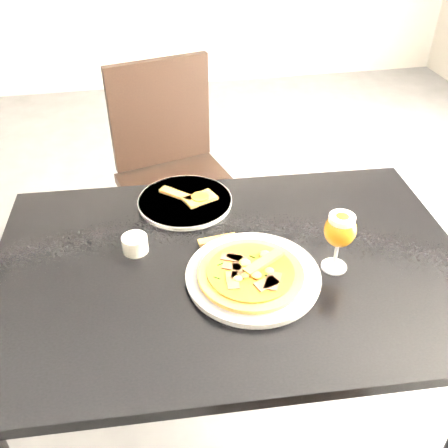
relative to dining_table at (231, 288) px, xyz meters
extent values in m
plane|color=#4F4F52|center=(0.01, 0.20, -0.66)|extent=(6.00, 6.00, 0.00)
cube|color=black|center=(0.00, 0.00, 0.08)|extent=(1.24, 0.87, 0.03)
cylinder|color=black|center=(-0.52, 0.37, -0.30)|extent=(0.05, 0.05, 0.72)
cylinder|color=black|center=(0.56, 0.31, -0.30)|extent=(0.05, 0.05, 0.72)
cube|color=black|center=(-0.04, 0.78, -0.19)|extent=(0.54, 0.54, 0.04)
cylinder|color=black|center=(-0.17, 0.57, -0.43)|extent=(0.04, 0.04, 0.45)
cylinder|color=black|center=(0.17, 0.66, -0.43)|extent=(0.04, 0.04, 0.45)
cylinder|color=black|center=(-0.26, 0.91, -0.43)|extent=(0.04, 0.04, 0.45)
cylinder|color=black|center=(0.08, 1.00, -0.43)|extent=(0.04, 0.04, 0.45)
cube|color=black|center=(-0.09, 0.98, 0.07)|extent=(0.41, 0.14, 0.44)
cylinder|color=silver|center=(0.04, -0.07, 0.10)|extent=(0.38, 0.38, 0.02)
cylinder|color=olive|center=(0.03, -0.08, 0.11)|extent=(0.25, 0.25, 0.01)
cylinder|color=#B7300F|center=(0.03, -0.08, 0.12)|extent=(0.21, 0.21, 0.01)
cube|color=#513A23|center=(0.06, -0.08, 0.13)|extent=(0.05, 0.03, 0.00)
cube|color=#513A23|center=(0.06, -0.04, 0.13)|extent=(0.05, 0.06, 0.00)
cube|color=#513A23|center=(0.02, -0.01, 0.13)|extent=(0.04, 0.06, 0.00)
cube|color=#513A23|center=(0.01, -0.06, 0.13)|extent=(0.06, 0.04, 0.00)
cube|color=#513A23|center=(-0.01, -0.10, 0.13)|extent=(0.06, 0.04, 0.00)
cube|color=#513A23|center=(0.02, -0.14, 0.13)|extent=(0.04, 0.06, 0.00)
cube|color=#513A23|center=(0.05, -0.10, 0.13)|extent=(0.05, 0.06, 0.00)
ellipsoid|color=gold|center=(0.05, -0.07, 0.13)|extent=(0.02, 0.02, 0.01)
ellipsoid|color=gold|center=(0.03, -0.01, 0.13)|extent=(0.02, 0.02, 0.01)
ellipsoid|color=gold|center=(0.02, -0.07, 0.13)|extent=(0.02, 0.02, 0.01)
ellipsoid|color=gold|center=(-0.02, -0.11, 0.13)|extent=(0.02, 0.02, 0.01)
ellipsoid|color=gold|center=(0.03, -0.09, 0.13)|extent=(0.02, 0.02, 0.01)
ellipsoid|color=gold|center=(0.09, -0.11, 0.13)|extent=(0.02, 0.02, 0.01)
cube|color=#15460C|center=(0.04, -0.06, 0.12)|extent=(0.01, 0.02, 0.00)
cube|color=#15460C|center=(0.02, -0.04, 0.12)|extent=(0.01, 0.02, 0.00)
cube|color=#15460C|center=(-0.02, -0.03, 0.12)|extent=(0.01, 0.01, 0.00)
cube|color=#15460C|center=(0.01, -0.07, 0.12)|extent=(0.02, 0.01, 0.00)
cube|color=#15460C|center=(-0.02, -0.09, 0.12)|extent=(0.02, 0.01, 0.00)
cube|color=#15460C|center=(0.02, -0.09, 0.12)|extent=(0.01, 0.01, 0.00)
cube|color=#15460C|center=(0.03, -0.12, 0.12)|extent=(0.00, 0.02, 0.00)
cube|color=#15460C|center=(0.06, -0.14, 0.12)|extent=(0.01, 0.02, 0.00)
cube|color=#15460C|center=(0.06, -0.09, 0.12)|extent=(0.02, 0.01, 0.00)
cube|color=#15460C|center=(0.09, -0.07, 0.12)|extent=(0.02, 0.00, 0.00)
cube|color=#15460C|center=(0.04, -0.07, 0.12)|extent=(0.02, 0.01, 0.00)
cube|color=olive|center=(0.06, -0.05, 0.13)|extent=(0.11, 0.08, 0.01)
cylinder|color=silver|center=(-0.08, 0.29, 0.10)|extent=(0.31, 0.31, 0.01)
cube|color=olive|center=(-0.10, 0.31, 0.11)|extent=(0.10, 0.10, 0.01)
cube|color=olive|center=(-0.04, 0.27, 0.11)|extent=(0.11, 0.09, 0.01)
cylinder|color=#B7300F|center=(-0.04, 0.27, 0.12)|extent=(0.05, 0.05, 0.00)
cube|color=olive|center=(-0.02, 0.09, 0.09)|extent=(0.11, 0.04, 0.01)
cylinder|color=silver|center=(-0.23, 0.09, 0.11)|extent=(0.07, 0.07, 0.04)
cylinder|color=gold|center=(-0.23, 0.09, 0.13)|extent=(0.06, 0.06, 0.01)
cylinder|color=#B2B7BB|center=(0.25, -0.07, 0.09)|extent=(0.06, 0.06, 0.00)
cylinder|color=#B2B7BB|center=(0.25, -0.07, 0.13)|extent=(0.01, 0.01, 0.07)
ellipsoid|color=#93580E|center=(0.25, -0.07, 0.21)|extent=(0.08, 0.08, 0.09)
cylinder|color=silver|center=(0.25, -0.07, 0.24)|extent=(0.06, 0.06, 0.01)
camera|label=1|loc=(-0.20, -0.93, 0.92)|focal=40.00mm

